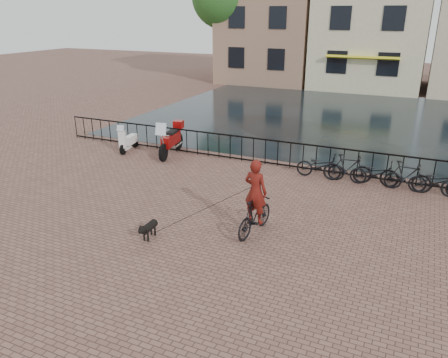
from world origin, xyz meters
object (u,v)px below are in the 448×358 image
at_px(motorcycle, 171,136).
at_px(scooter, 128,136).
at_px(cyclist, 255,202).
at_px(dog, 149,229).

bearing_deg(motorcycle, scooter, 178.31).
relative_size(cyclist, scooter, 1.70).
distance_m(cyclist, motorcycle, 7.58).
bearing_deg(cyclist, dog, 39.17).
bearing_deg(cyclist, scooter, -23.47).
xyz_separation_m(cyclist, motorcycle, (-5.63, 5.07, -0.12)).
relative_size(dog, motorcycle, 0.34).
height_order(dog, scooter, scooter).
xyz_separation_m(cyclist, dog, (-2.42, -1.42, -0.67)).
bearing_deg(cyclist, motorcycle, -33.12).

